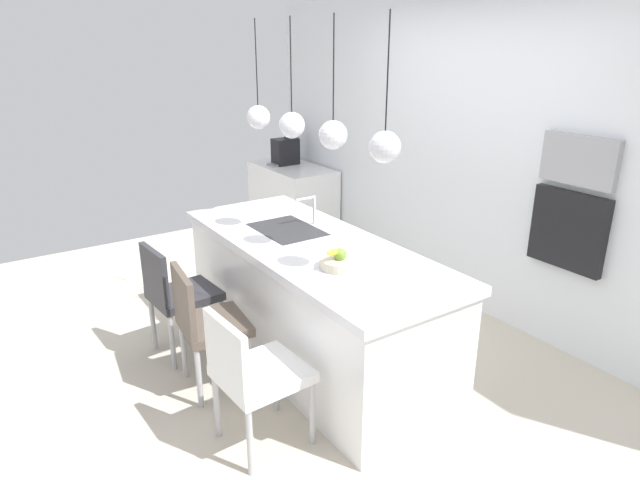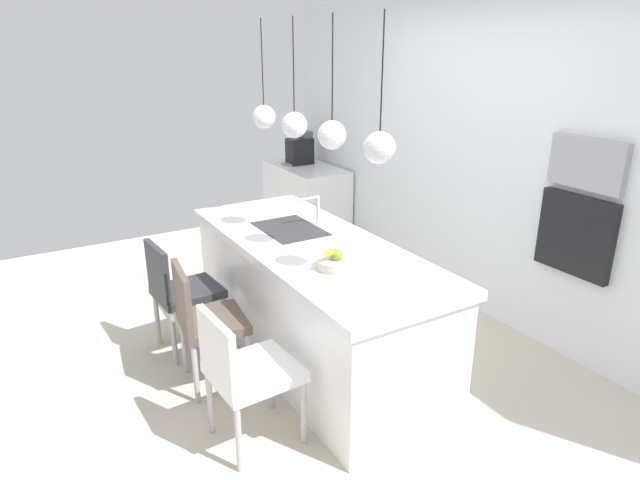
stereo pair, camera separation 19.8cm
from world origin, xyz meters
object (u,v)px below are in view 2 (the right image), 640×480
(oven, at_px, (576,235))
(chair_middle, at_px, (204,317))
(microwave, at_px, (588,163))
(chair_far, at_px, (244,369))
(fruit_bowl, at_px, (337,262))
(chair_near, at_px, (179,289))
(coffee_machine, at_px, (300,150))

(oven, distance_m, chair_middle, 2.60)
(microwave, xyz_separation_m, chair_far, (-0.29, -2.38, -0.96))
(microwave, bearing_deg, chair_middle, -112.07)
(chair_middle, height_order, chair_far, chair_middle)
(oven, bearing_deg, chair_middle, -112.07)
(fruit_bowl, relative_size, chair_near, 0.31)
(chair_middle, bearing_deg, chair_far, -0.28)
(fruit_bowl, height_order, chair_far, fruit_bowl)
(microwave, distance_m, chair_near, 2.96)
(chair_far, bearing_deg, chair_near, 179.96)
(chair_far, bearing_deg, chair_middle, 179.72)
(oven, height_order, chair_far, oven)
(fruit_bowl, bearing_deg, chair_far, -77.68)
(chair_middle, relative_size, chair_far, 1.02)
(chair_middle, bearing_deg, oven, 67.93)
(fruit_bowl, bearing_deg, chair_near, -146.18)
(microwave, height_order, chair_near, microwave)
(chair_near, bearing_deg, chair_middle, 0.28)
(microwave, xyz_separation_m, chair_near, (-1.48, -2.38, -0.95))
(chair_near, bearing_deg, fruit_bowl, 33.82)
(coffee_machine, bearing_deg, chair_middle, -39.82)
(fruit_bowl, xyz_separation_m, chair_middle, (-0.52, -0.70, -0.43))
(fruit_bowl, bearing_deg, coffee_machine, 155.42)
(microwave, distance_m, oven, 0.50)
(fruit_bowl, height_order, coffee_machine, coffee_machine)
(oven, xyz_separation_m, chair_far, (-0.29, -2.38, -0.46))
(microwave, height_order, chair_middle, microwave)
(coffee_machine, xyz_separation_m, chair_middle, (2.49, -2.08, -0.49))
(oven, bearing_deg, microwave, 0.00)
(coffee_machine, bearing_deg, fruit_bowl, -24.58)
(oven, bearing_deg, chair_near, -121.98)
(fruit_bowl, bearing_deg, oven, 75.34)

